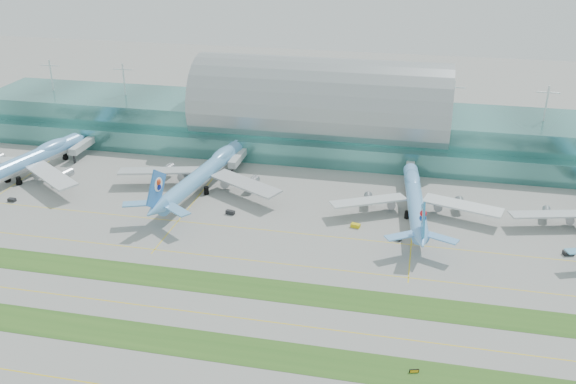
% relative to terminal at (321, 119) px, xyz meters
% --- Properties ---
extents(ground, '(700.00, 700.00, 0.00)m').
position_rel_terminal_xyz_m(ground, '(-0.01, -128.79, -14.23)').
color(ground, gray).
rests_on(ground, ground).
extents(terminal, '(340.00, 69.10, 36.00)m').
position_rel_terminal_xyz_m(terminal, '(0.00, 0.00, 0.00)').
color(terminal, '#3D7A75').
rests_on(terminal, ground).
extents(grass_strip_near, '(420.00, 12.00, 0.08)m').
position_rel_terminal_xyz_m(grass_strip_near, '(-0.01, -156.79, -14.19)').
color(grass_strip_near, '#2D591E').
rests_on(grass_strip_near, ground).
extents(grass_strip_far, '(420.00, 12.00, 0.08)m').
position_rel_terminal_xyz_m(grass_strip_far, '(-0.01, -126.79, -14.19)').
color(grass_strip_far, '#2D591E').
rests_on(grass_strip_far, ground).
extents(taxiline_b, '(420.00, 0.35, 0.01)m').
position_rel_terminal_xyz_m(taxiline_b, '(-0.01, -142.79, -14.22)').
color(taxiline_b, yellow).
rests_on(taxiline_b, ground).
extents(taxiline_c, '(420.00, 0.35, 0.01)m').
position_rel_terminal_xyz_m(taxiline_c, '(-0.01, -110.79, -14.22)').
color(taxiline_c, yellow).
rests_on(taxiline_c, ground).
extents(taxiline_d, '(420.00, 0.35, 0.01)m').
position_rel_terminal_xyz_m(taxiline_d, '(-0.01, -88.79, -14.22)').
color(taxiline_d, yellow).
rests_on(taxiline_d, ground).
extents(airliner_a, '(72.28, 83.35, 23.20)m').
position_rel_terminal_xyz_m(airliner_a, '(-118.73, -65.29, -7.07)').
color(airliner_a, '#67A6E3').
rests_on(airliner_a, ground).
extents(airliner_b, '(72.47, 82.88, 22.83)m').
position_rel_terminal_xyz_m(airliner_b, '(-38.85, -58.30, -7.18)').
color(airliner_b, '#63A4DB').
rests_on(airliner_b, ground).
extents(airliner_c, '(64.47, 73.51, 20.22)m').
position_rel_terminal_xyz_m(airliner_c, '(47.05, -63.88, -7.99)').
color(airliner_c, '#6DAEF0').
rests_on(airliner_c, ground).
extents(gse_b, '(3.10, 1.98, 1.33)m').
position_rel_terminal_xyz_m(gse_b, '(-109.72, -86.39, -13.56)').
color(gse_b, black).
rests_on(gse_b, ground).
extents(gse_c, '(4.11, 2.48, 1.68)m').
position_rel_terminal_xyz_m(gse_c, '(-49.10, -76.11, -13.39)').
color(gse_c, black).
rests_on(gse_c, ground).
extents(gse_d, '(3.65, 2.22, 1.54)m').
position_rel_terminal_xyz_m(gse_d, '(-21.41, -79.07, -13.46)').
color(gse_d, black).
rests_on(gse_d, ground).
extents(gse_e, '(3.66, 2.59, 1.36)m').
position_rel_terminal_xyz_m(gse_e, '(26.55, -79.70, -13.55)').
color(gse_e, '#D6BD0C').
rests_on(gse_e, ground).
extents(gse_f, '(3.87, 2.63, 1.25)m').
position_rel_terminal_xyz_m(gse_f, '(41.79, -86.42, -13.60)').
color(gse_f, black).
rests_on(gse_f, ground).
extents(gse_g, '(3.90, 3.03, 1.50)m').
position_rel_terminal_xyz_m(gse_g, '(99.20, -84.70, -13.48)').
color(gse_g, black).
rests_on(gse_g, ground).
extents(taxiway_sign_east, '(2.48, 0.95, 1.06)m').
position_rel_terminal_xyz_m(taxiway_sign_east, '(50.37, -156.09, -13.70)').
color(taxiway_sign_east, black).
rests_on(taxiway_sign_east, ground).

